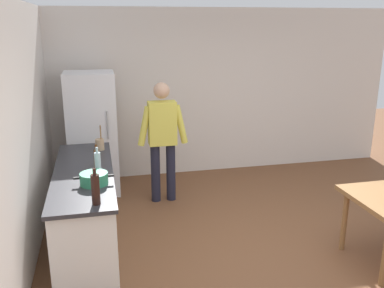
{
  "coord_description": "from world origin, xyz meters",
  "views": [
    {
      "loc": [
        -1.8,
        -3.7,
        2.47
      ],
      "look_at": [
        -0.7,
        1.1,
        1.04
      ],
      "focal_mm": 39.24,
      "sensor_mm": 36.0,
      "label": 1
    }
  ],
  "objects": [
    {
      "name": "wall_left",
      "position": [
        -2.6,
        0.2,
        1.35
      ],
      "size": [
        0.12,
        5.6,
        2.7
      ],
      "primitive_type": "cube",
      "color": "silver",
      "rests_on": "ground_plane"
    },
    {
      "name": "kitchen_counter",
      "position": [
        -2.0,
        0.8,
        0.45
      ],
      "size": [
        0.64,
        2.2,
        0.9
      ],
      "color": "white",
      "rests_on": "ground_plane"
    },
    {
      "name": "ground_plane",
      "position": [
        0.0,
        0.0,
        0.0
      ],
      "size": [
        14.0,
        14.0,
        0.0
      ],
      "primitive_type": "plane",
      "color": "brown"
    },
    {
      "name": "wall_back",
      "position": [
        0.0,
        3.0,
        1.35
      ],
      "size": [
        6.4,
        0.12,
        2.7
      ],
      "primitive_type": "cube",
      "color": "silver",
      "rests_on": "ground_plane"
    },
    {
      "name": "bottle_wine_dark",
      "position": [
        -1.86,
        -0.13,
        1.05
      ],
      "size": [
        0.08,
        0.08,
        0.34
      ],
      "color": "black",
      "rests_on": "kitchen_counter"
    },
    {
      "name": "person",
      "position": [
        -0.95,
        1.85,
        0.98
      ],
      "size": [
        0.7,
        0.22,
        1.7
      ],
      "color": "#1E1E2D",
      "rests_on": "ground_plane"
    },
    {
      "name": "utensil_jar",
      "position": [
        -1.8,
        1.57,
        0.98
      ],
      "size": [
        0.11,
        0.11,
        0.32
      ],
      "color": "tan",
      "rests_on": "kitchen_counter"
    },
    {
      "name": "refrigerator",
      "position": [
        -1.9,
        2.4,
        0.9
      ],
      "size": [
        0.7,
        0.67,
        1.8
      ],
      "color": "white",
      "rests_on": "ground_plane"
    },
    {
      "name": "bottle_water_clear",
      "position": [
        -1.84,
        0.66,
        1.03
      ],
      "size": [
        0.07,
        0.07,
        0.3
      ],
      "color": "silver",
      "rests_on": "kitchen_counter"
    },
    {
      "name": "cooking_pot",
      "position": [
        -1.88,
        0.37,
        0.96
      ],
      "size": [
        0.4,
        0.28,
        0.12
      ],
      "color": "#2D845B",
      "rests_on": "kitchen_counter"
    },
    {
      "name": "bottle_beer_brown",
      "position": [
        -1.85,
        0.91,
        1.01
      ],
      "size": [
        0.06,
        0.06,
        0.26
      ],
      "color": "#5B3314",
      "rests_on": "kitchen_counter"
    }
  ]
}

